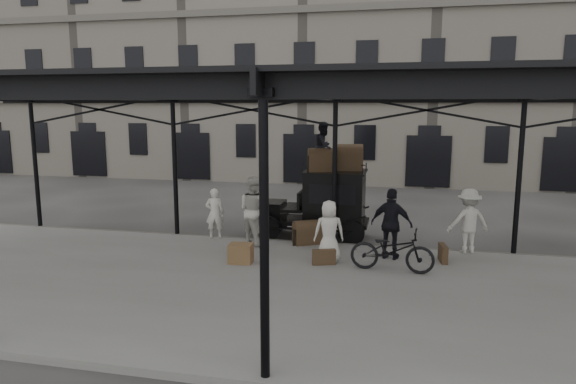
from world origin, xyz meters
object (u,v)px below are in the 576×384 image
steamer_trunk_platform (307,234)px  steamer_trunk_roof_near (321,162)px  porter_left (215,213)px  porter_official (392,224)px  bicycle (392,250)px  taxi (325,201)px

steamer_trunk_platform → steamer_trunk_roof_near: bearing=47.9°
porter_left → steamer_trunk_platform: 2.93m
porter_official → porter_left: bearing=3.1°
porter_left → steamer_trunk_roof_near: (3.13, 0.99, 1.56)m
steamer_trunk_platform → bicycle: bearing=-68.5°
taxi → steamer_trunk_platform: bearing=-104.3°
porter_left → porter_official: (5.34, -1.05, 0.17)m
porter_official → steamer_trunk_roof_near: (-2.20, 2.04, 1.38)m
porter_left → steamer_trunk_platform: porter_left is taller
steamer_trunk_roof_near → steamer_trunk_platform: (-0.24, -1.03, -2.04)m
porter_left → steamer_trunk_platform: bearing=168.2°
steamer_trunk_platform → porter_left: bearing=150.4°
porter_official → steamer_trunk_roof_near: bearing=-28.6°
taxi → porter_official: taxi is taller
porter_left → steamer_trunk_roof_near: steamer_trunk_roof_near is taller
porter_official → taxi: bearing=-32.9°
porter_left → bicycle: porter_left is taller
taxi → porter_left: taxi is taller
steamer_trunk_roof_near → steamer_trunk_platform: 2.30m
taxi → steamer_trunk_platform: (-0.33, -1.28, -0.76)m
porter_official → steamer_trunk_platform: (-2.45, 1.01, -0.65)m
porter_official → steamer_trunk_roof_near: 3.31m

